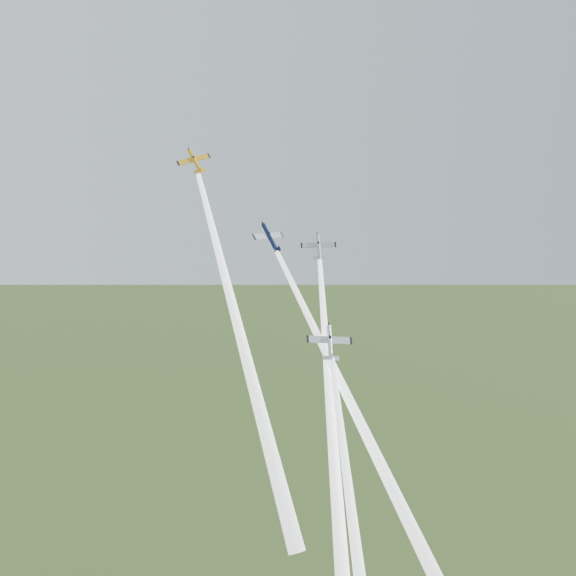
% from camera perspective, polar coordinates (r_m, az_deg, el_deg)
% --- Properties ---
extents(plane_yellow, '(8.06, 4.72, 7.55)m').
position_cam_1_polar(plane_yellow, '(138.25, -7.38, 9.93)').
color(plane_yellow, '#F3AB15').
extents(smoke_trail_yellow, '(3.68, 40.77, 58.11)m').
position_cam_1_polar(smoke_trail_yellow, '(120.58, -3.65, -4.29)').
color(smoke_trail_yellow, white).
extents(plane_navy, '(9.99, 8.33, 7.78)m').
position_cam_1_polar(plane_navy, '(143.56, -1.43, 3.98)').
color(plane_navy, '#0D163C').
extents(smoke_trail_navy, '(17.12, 37.76, 56.47)m').
position_cam_1_polar(smoke_trail_navy, '(135.17, 5.03, -9.16)').
color(smoke_trail_navy, white).
extents(plane_silver_right, '(8.62, 7.51, 6.86)m').
position_cam_1_polar(plane_silver_right, '(148.73, 2.44, 3.28)').
color(plane_silver_right, '#A6ABB4').
extents(smoke_trail_silver_right, '(16.94, 36.77, 55.00)m').
position_cam_1_polar(smoke_trail_silver_right, '(134.02, 3.40, -9.85)').
color(smoke_trail_silver_right, white).
extents(plane_silver_low, '(10.58, 8.22, 8.57)m').
position_cam_1_polar(plane_silver_low, '(136.14, 3.33, -4.32)').
color(plane_silver_low, silver).
extents(smoke_trail_silver_low, '(13.15, 35.30, 51.35)m').
position_cam_1_polar(smoke_trail_silver_low, '(127.06, 5.18, -18.22)').
color(smoke_trail_silver_low, white).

